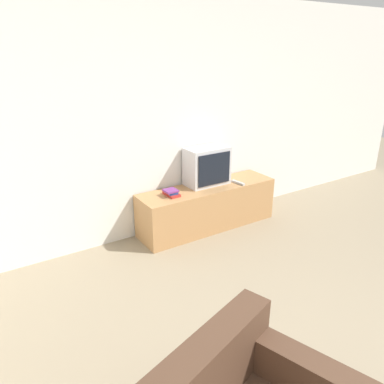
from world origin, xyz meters
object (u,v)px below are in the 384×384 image
tv_stand (207,207)px  remote_on_stand (238,183)px  television (207,166)px  book_stack (171,193)px

tv_stand → remote_on_stand: size_ratio=8.66×
tv_stand → remote_on_stand: 0.47m
television → tv_stand: bearing=-116.8°
television → book_stack: television is taller
tv_stand → book_stack: bearing=-178.2°
tv_stand → remote_on_stand: remote_on_stand is taller
book_stack → remote_on_stand: book_stack is taller
television → remote_on_stand: size_ratio=2.60×
television → remote_on_stand: 0.43m
television → remote_on_stand: (0.33, -0.19, -0.21)m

